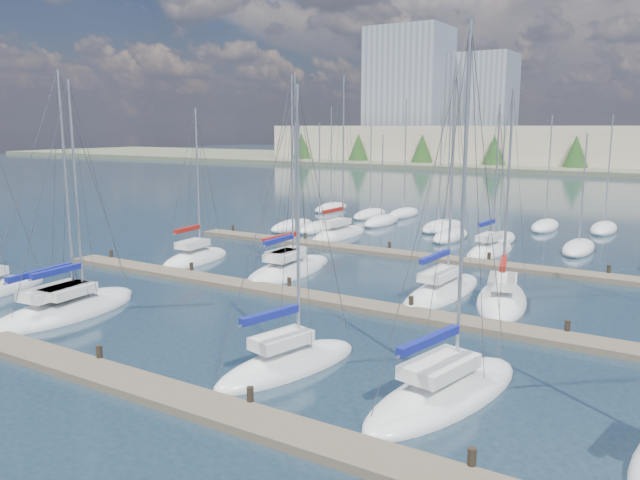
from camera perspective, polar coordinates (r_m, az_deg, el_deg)
The scene contains 17 objects.
ground at distance 75.88m, azimuth 18.67°, elevation 2.34°, with size 400.00×400.00×0.00m, color #213342.
dock_near at distance 24.83m, azimuth -15.16°, elevation -13.07°, with size 44.00×1.93×1.10m.
dock_mid at distance 35.23m, azimuth 1.74°, elevation -5.66°, with size 44.00×1.93×1.10m.
dock_far at distance 47.52m, azimuth 10.25°, elevation -1.61°, with size 44.00×1.93×1.10m.
sailboat_p at distance 50.96m, azimuth 15.26°, elevation -0.97°, with size 3.07×7.30×12.26m.
sailboat_d at distance 26.23m, azimuth -2.95°, elevation -11.32°, with size 3.98×7.68×12.23m.
sailboat_b at distance 36.24m, azimuth -22.45°, elevation -5.98°, with size 4.05×10.18×13.46m.
sailboat_i at distance 43.26m, azimuth -2.78°, elevation -2.59°, with size 2.86×8.82×14.21m.
sailboat_n at distance 56.63m, azimuth 1.74°, elevation 0.51°, with size 2.62×8.41×15.04m.
sailboat_j at distance 42.32m, azimuth -2.98°, elevation -2.90°, with size 3.18×8.41×13.94m.
sailboat_k at distance 37.88m, azimuth 11.10°, elevation -4.66°, with size 3.01×9.51×14.15m.
sailboat_e at distance 24.10m, azimuth 11.34°, elevation -13.57°, with size 4.71×9.42×14.19m.
sailboat_c at distance 36.03m, azimuth -21.53°, elevation -5.99°, with size 3.46×7.93×12.99m.
sailboat_l at distance 36.97m, azimuth 16.28°, elevation -5.27°, with size 4.63×8.75×12.67m.
sailboat_h at distance 47.28m, azimuth -11.30°, elevation -1.68°, with size 3.32×7.19×11.95m.
distant_boats at distance 61.66m, azimuth 11.24°, elevation 1.22°, with size 36.93×20.75×13.30m.
shoreline at distance 165.87m, azimuth 21.60°, elevation 8.80°, with size 400.00×60.00×38.00m.
Camera 1 is at (16.95, -13.30, 9.87)m, focal length 35.00 mm.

